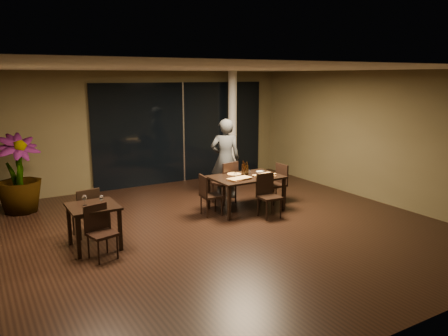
# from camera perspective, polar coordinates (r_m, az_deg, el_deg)

# --- Properties ---
(ground) EXTENTS (8.00, 8.00, 0.00)m
(ground) POSITION_cam_1_polar(r_m,az_deg,el_deg) (8.48, 0.14, -7.86)
(ground) COLOR black
(ground) RESTS_ON ground
(wall_back) EXTENTS (8.00, 0.10, 3.00)m
(wall_back) POSITION_cam_1_polar(r_m,az_deg,el_deg) (11.72, -10.03, 5.06)
(wall_back) COLOR #453D25
(wall_back) RESTS_ON ground
(wall_front) EXTENTS (8.00, 0.10, 3.00)m
(wall_front) POSITION_cam_1_polar(r_m,az_deg,el_deg) (5.13, 23.96, -4.66)
(wall_front) COLOR #453D25
(wall_front) RESTS_ON ground
(wall_right) EXTENTS (0.10, 8.00, 3.00)m
(wall_right) POSITION_cam_1_polar(r_m,az_deg,el_deg) (10.71, 19.18, 3.94)
(wall_right) COLOR #453D25
(wall_right) RESTS_ON ground
(ceiling) EXTENTS (8.00, 8.00, 0.04)m
(ceiling) POSITION_cam_1_polar(r_m,az_deg,el_deg) (7.97, 0.15, 13.01)
(ceiling) COLOR silver
(ceiling) RESTS_ON wall_back
(window_panel) EXTENTS (5.00, 0.06, 2.70)m
(window_panel) POSITION_cam_1_polar(r_m,az_deg,el_deg) (12.04, -5.39, 4.65)
(window_panel) COLOR black
(window_panel) RESTS_ON ground
(column) EXTENTS (0.24, 0.24, 3.00)m
(column) POSITION_cam_1_polar(r_m,az_deg,el_deg) (12.42, 1.10, 5.62)
(column) COLOR white
(column) RESTS_ON ground
(main_table) EXTENTS (1.50, 1.00, 0.75)m
(main_table) POSITION_cam_1_polar(r_m,az_deg,el_deg) (9.44, 2.89, -1.51)
(main_table) COLOR black
(main_table) RESTS_ON ground
(side_table) EXTENTS (0.80, 0.80, 0.75)m
(side_table) POSITION_cam_1_polar(r_m,az_deg,el_deg) (7.69, -16.70, -5.59)
(side_table) COLOR black
(side_table) RESTS_ON ground
(chair_main_far) EXTENTS (0.53, 0.53, 0.98)m
(chair_main_far) POSITION_cam_1_polar(r_m,az_deg,el_deg) (9.91, 0.38, -1.62)
(chair_main_far) COLOR black
(chair_main_far) RESTS_ON ground
(chair_main_near) EXTENTS (0.44, 0.44, 0.90)m
(chair_main_near) POSITION_cam_1_polar(r_m,az_deg,el_deg) (9.08, 5.70, -3.25)
(chair_main_near) COLOR black
(chair_main_near) RESTS_ON ground
(chair_main_left) EXTENTS (0.44, 0.44, 0.87)m
(chair_main_left) POSITION_cam_1_polar(r_m,az_deg,el_deg) (9.09, -2.13, -3.28)
(chair_main_left) COLOR black
(chair_main_left) RESTS_ON ground
(chair_main_right) EXTENTS (0.43, 0.43, 0.89)m
(chair_main_right) POSITION_cam_1_polar(r_m,az_deg,el_deg) (10.11, 7.06, -1.73)
(chair_main_right) COLOR black
(chair_main_right) RESTS_ON ground
(chair_side_far) EXTENTS (0.48, 0.48, 0.91)m
(chair_side_far) POSITION_cam_1_polar(r_m,az_deg,el_deg) (8.27, -17.48, -5.25)
(chair_side_far) COLOR black
(chair_side_far) RESTS_ON ground
(chair_side_near) EXTENTS (0.49, 0.49, 0.87)m
(chair_side_near) POSITION_cam_1_polar(r_m,az_deg,el_deg) (7.30, -15.95, -7.63)
(chair_side_near) COLOR black
(chair_side_near) RESTS_ON ground
(diner) EXTENTS (0.76, 0.65, 1.90)m
(diner) POSITION_cam_1_polar(r_m,az_deg,el_deg) (10.31, 0.17, 1.21)
(diner) COLOR #2A2C2F
(diner) RESTS_ON ground
(potted_plant) EXTENTS (1.15, 1.15, 1.68)m
(potted_plant) POSITION_cam_1_polar(r_m,az_deg,el_deg) (10.20, -25.28, -0.70)
(potted_plant) COLOR #1C4617
(potted_plant) RESTS_ON ground
(pizza_board_left) EXTENTS (0.56, 0.39, 0.01)m
(pizza_board_left) POSITION_cam_1_polar(r_m,az_deg,el_deg) (9.11, 2.03, -1.48)
(pizza_board_left) COLOR #4B2B18
(pizza_board_left) RESTS_ON main_table
(pizza_board_right) EXTENTS (0.56, 0.41, 0.01)m
(pizza_board_right) POSITION_cam_1_polar(r_m,az_deg,el_deg) (9.47, 5.29, -1.00)
(pizza_board_right) COLOR #452A16
(pizza_board_right) RESTS_ON main_table
(oblong_pizza_left) EXTENTS (0.51, 0.30, 0.02)m
(oblong_pizza_left) POSITION_cam_1_polar(r_m,az_deg,el_deg) (9.11, 2.03, -1.37)
(oblong_pizza_left) COLOR maroon
(oblong_pizza_left) RESTS_ON pizza_board_left
(oblong_pizza_right) EXTENTS (0.52, 0.31, 0.02)m
(oblong_pizza_right) POSITION_cam_1_polar(r_m,az_deg,el_deg) (9.47, 5.29, -0.90)
(oblong_pizza_right) COLOR maroon
(oblong_pizza_right) RESTS_ON pizza_board_right
(round_pizza) EXTENTS (0.30, 0.30, 0.01)m
(round_pizza) POSITION_cam_1_polar(r_m,az_deg,el_deg) (9.57, 1.34, -0.82)
(round_pizza) COLOR red
(round_pizza) RESTS_ON main_table
(bottle_a) EXTENTS (0.07, 0.07, 0.30)m
(bottle_a) POSITION_cam_1_polar(r_m,az_deg,el_deg) (9.40, 2.71, -0.19)
(bottle_a) COLOR black
(bottle_a) RESTS_ON main_table
(bottle_b) EXTENTS (0.07, 0.07, 0.31)m
(bottle_b) POSITION_cam_1_polar(r_m,az_deg,el_deg) (9.43, 3.02, -0.12)
(bottle_b) COLOR black
(bottle_b) RESTS_ON main_table
(bottle_c) EXTENTS (0.07, 0.07, 0.31)m
(bottle_c) POSITION_cam_1_polar(r_m,az_deg,el_deg) (9.52, 2.51, 0.03)
(bottle_c) COLOR black
(bottle_c) RESTS_ON main_table
(tumbler_left) EXTENTS (0.07, 0.07, 0.08)m
(tumbler_left) POSITION_cam_1_polar(r_m,az_deg,el_deg) (9.38, 1.49, -0.88)
(tumbler_left) COLOR white
(tumbler_left) RESTS_ON main_table
(tumbler_right) EXTENTS (0.08, 0.08, 0.09)m
(tumbler_right) POSITION_cam_1_polar(r_m,az_deg,el_deg) (9.65, 3.32, -0.50)
(tumbler_right) COLOR white
(tumbler_right) RESTS_ON main_table
(napkin_near) EXTENTS (0.20, 0.15, 0.01)m
(napkin_near) POSITION_cam_1_polar(r_m,az_deg,el_deg) (9.67, 5.88, -0.74)
(napkin_near) COLOR white
(napkin_near) RESTS_ON main_table
(napkin_far) EXTENTS (0.20, 0.13, 0.01)m
(napkin_far) POSITION_cam_1_polar(r_m,az_deg,el_deg) (9.89, 4.80, -0.44)
(napkin_far) COLOR white
(napkin_far) RESTS_ON main_table
(wine_glass_a) EXTENTS (0.08, 0.08, 0.17)m
(wine_glass_a) POSITION_cam_1_polar(r_m,az_deg,el_deg) (7.65, -17.74, -4.07)
(wine_glass_a) COLOR white
(wine_glass_a) RESTS_ON side_table
(wine_glass_b) EXTENTS (0.08, 0.08, 0.17)m
(wine_glass_b) POSITION_cam_1_polar(r_m,az_deg,el_deg) (7.57, -15.70, -4.13)
(wine_glass_b) COLOR white
(wine_glass_b) RESTS_ON side_table
(side_napkin) EXTENTS (0.21, 0.17, 0.01)m
(side_napkin) POSITION_cam_1_polar(r_m,az_deg,el_deg) (7.46, -16.19, -5.01)
(side_napkin) COLOR white
(side_napkin) RESTS_ON side_table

